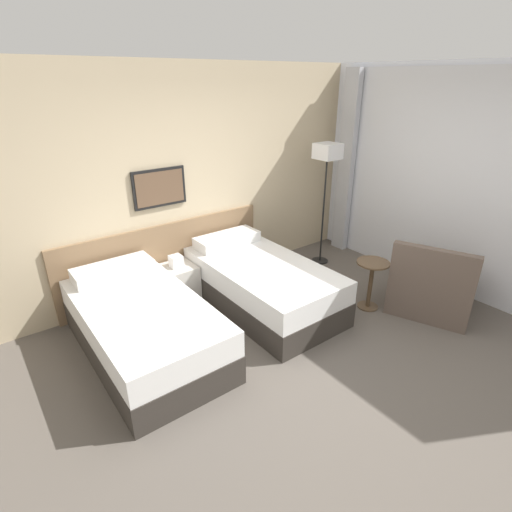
# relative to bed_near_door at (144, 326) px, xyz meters

# --- Properties ---
(ground_plane) EXTENTS (16.00, 16.00, 0.00)m
(ground_plane) POSITION_rel_bed_near_door_xyz_m (1.25, -1.16, -0.29)
(ground_plane) COLOR #5B544C
(wall_headboard) EXTENTS (10.00, 0.10, 2.70)m
(wall_headboard) POSITION_rel_bed_near_door_xyz_m (1.22, 1.02, 1.01)
(wall_headboard) COLOR #C6B28E
(wall_headboard) RESTS_ON ground_plane
(wall_window) EXTENTS (0.21, 4.66, 2.70)m
(wall_window) POSITION_rel_bed_near_door_xyz_m (3.68, -1.22, 1.05)
(wall_window) COLOR white
(wall_window) RESTS_ON ground_plane
(bed_near_door) EXTENTS (1.04, 1.94, 0.68)m
(bed_near_door) POSITION_rel_bed_near_door_xyz_m (0.00, 0.00, 0.00)
(bed_near_door) COLOR #332D28
(bed_near_door) RESTS_ON ground_plane
(bed_near_window) EXTENTS (1.04, 1.94, 0.68)m
(bed_near_window) POSITION_rel_bed_near_door_xyz_m (1.47, 0.00, 0.00)
(bed_near_window) COLOR #332D28
(bed_near_window) RESTS_ON ground_plane
(nightstand) EXTENTS (0.42, 0.41, 0.59)m
(nightstand) POSITION_rel_bed_near_door_xyz_m (0.73, 0.71, -0.05)
(nightstand) COLOR beige
(nightstand) RESTS_ON ground_plane
(floor_lamp) EXTENTS (0.30, 0.30, 1.72)m
(floor_lamp) POSITION_rel_bed_near_door_xyz_m (2.92, 0.44, 1.21)
(floor_lamp) COLOR black
(floor_lamp) RESTS_ON ground_plane
(side_table) EXTENTS (0.38, 0.38, 0.59)m
(side_table) POSITION_rel_bed_near_door_xyz_m (2.45, -0.82, 0.12)
(side_table) COLOR brown
(side_table) RESTS_ON ground_plane
(armchair) EXTENTS (1.04, 1.09, 0.89)m
(armchair) POSITION_rel_bed_near_door_xyz_m (2.96, -1.29, -0.01)
(armchair) COLOR brown
(armchair) RESTS_ON ground_plane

